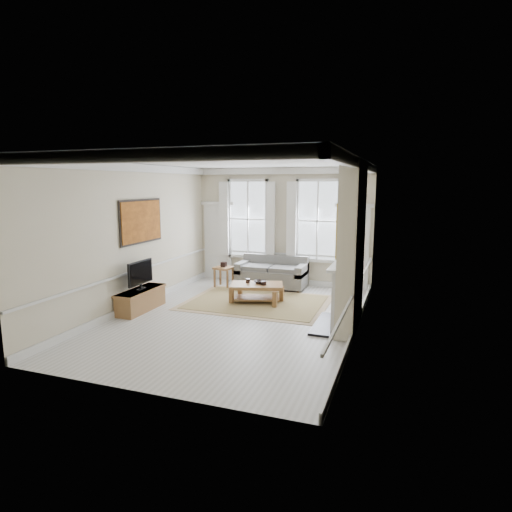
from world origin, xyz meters
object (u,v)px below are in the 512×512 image
at_px(coffee_table, 257,287).
at_px(tv_stand, 141,300).
at_px(side_table, 224,271).
at_px(sofa, 272,274).

bearing_deg(coffee_table, tv_stand, -163.83).
bearing_deg(coffee_table, side_table, 121.81).
xyz_separation_m(sofa, coffee_table, (0.14, -1.76, 0.03)).
xyz_separation_m(side_table, coffee_table, (1.46, -1.28, -0.07)).
bearing_deg(sofa, side_table, -159.79).
relative_size(sofa, tv_stand, 1.39).
bearing_deg(tv_stand, side_table, 72.50).
xyz_separation_m(coffee_table, tv_stand, (-2.34, -1.53, -0.15)).
bearing_deg(sofa, tv_stand, -123.77).
distance_m(sofa, tv_stand, 3.96).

